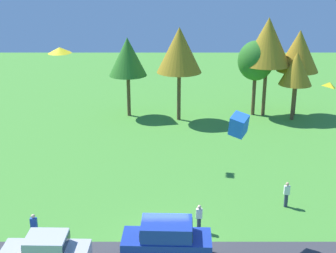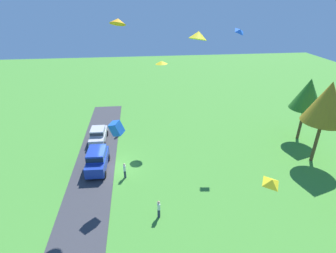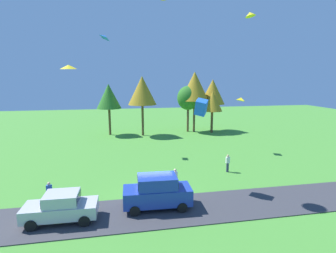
# 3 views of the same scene
# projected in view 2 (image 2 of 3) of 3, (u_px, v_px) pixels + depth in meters

# --- Properties ---
(ground_plane) EXTENTS (120.00, 120.00, 0.00)m
(ground_plane) POSITION_uv_depth(u_px,v_px,m) (114.00, 167.00, 28.43)
(ground_plane) COLOR #478E33
(pavement_strip) EXTENTS (36.00, 4.40, 0.06)m
(pavement_strip) POSITION_uv_depth(u_px,v_px,m) (94.00, 168.00, 28.20)
(pavement_strip) COLOR #38383D
(pavement_strip) RESTS_ON ground
(car_sedan_near_entrance) EXTENTS (4.44, 2.03, 1.84)m
(car_sedan_near_entrance) POSITION_uv_depth(u_px,v_px,m) (98.00, 134.00, 33.09)
(car_sedan_near_entrance) COLOR #B7B7BC
(car_sedan_near_entrance) RESTS_ON ground
(car_suv_by_flagpole) EXTENTS (4.67, 2.18, 2.28)m
(car_suv_by_flagpole) POSITION_uv_depth(u_px,v_px,m) (97.00, 159.00, 27.61)
(car_suv_by_flagpole) COLOR #1E389E
(car_suv_by_flagpole) RESTS_ON ground
(person_watching_sky) EXTENTS (0.36, 0.24, 1.71)m
(person_watching_sky) POSITION_uv_depth(u_px,v_px,m) (159.00, 209.00, 21.62)
(person_watching_sky) COLOR #2D334C
(person_watching_sky) RESTS_ON ground
(person_beside_suv) EXTENTS (0.36, 0.24, 1.71)m
(person_beside_suv) POSITION_uv_depth(u_px,v_px,m) (119.00, 130.00, 34.57)
(person_beside_suv) COLOR #2D334C
(person_beside_suv) RESTS_ON ground
(person_on_lawn) EXTENTS (0.36, 0.24, 1.71)m
(person_on_lawn) POSITION_uv_depth(u_px,v_px,m) (125.00, 170.00, 26.45)
(person_on_lawn) COLOR #2D334C
(person_on_lawn) RESTS_ON ground
(tree_lone_near) EXTENTS (3.79, 3.79, 8.01)m
(tree_lone_near) POSITION_uv_depth(u_px,v_px,m) (308.00, 94.00, 31.68)
(tree_lone_near) COLOR brown
(tree_lone_near) RESTS_ON ground
(tree_right_of_center) EXTENTS (4.36, 4.36, 9.20)m
(tree_right_of_center) POSITION_uv_depth(u_px,v_px,m) (327.00, 103.00, 26.60)
(tree_right_of_center) COLOR brown
(tree_right_of_center) RESTS_ON ground
(kite_diamond_low_drifter) EXTENTS (1.24, 1.21, 0.57)m
(kite_diamond_low_drifter) POSITION_uv_depth(u_px,v_px,m) (272.00, 182.00, 16.05)
(kite_diamond_low_drifter) COLOR yellow
(kite_delta_high_left) EXTENTS (1.79, 1.76, 0.84)m
(kite_delta_high_left) POSITION_uv_depth(u_px,v_px,m) (118.00, 21.00, 20.77)
(kite_delta_high_left) COLOR orange
(kite_diamond_near_flag) EXTENTS (1.28, 1.19, 0.72)m
(kite_diamond_near_flag) POSITION_uv_depth(u_px,v_px,m) (240.00, 31.00, 27.13)
(kite_diamond_near_flag) COLOR blue
(kite_box_high_right) EXTENTS (1.13, 1.43, 1.45)m
(kite_box_high_right) POSITION_uv_depth(u_px,v_px,m) (116.00, 128.00, 22.12)
(kite_box_high_right) COLOR blue
(kite_delta_trailing_tail) EXTENTS (1.42, 1.43, 0.60)m
(kite_delta_trailing_tail) POSITION_uv_depth(u_px,v_px,m) (198.00, 35.00, 13.43)
(kite_delta_trailing_tail) COLOR yellow
(kite_delta_mid_center) EXTENTS (1.81, 1.82, 0.41)m
(kite_delta_mid_center) POSITION_uv_depth(u_px,v_px,m) (161.00, 62.00, 30.48)
(kite_delta_mid_center) COLOR yellow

